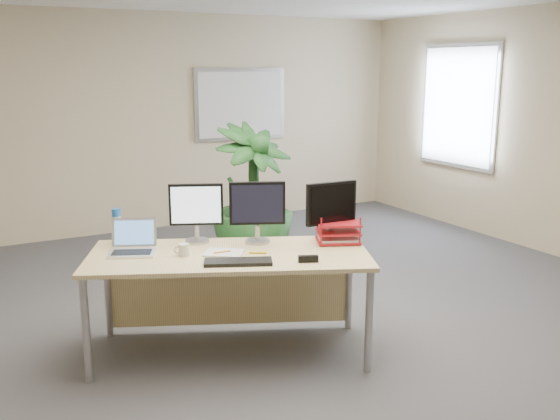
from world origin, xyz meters
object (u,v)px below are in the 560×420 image
floor_plant (252,208)px  monitor_left (196,209)px  desk (230,270)px  monitor_right (257,208)px  laptop (133,244)px

floor_plant → monitor_left: size_ratio=3.39×
desk → monitor_right: size_ratio=4.64×
monitor_left → laptop: size_ratio=1.11×
floor_plant → laptop: 1.65m
floor_plant → laptop: (-1.37, -0.91, 0.06)m
floor_plant → monitor_right: floor_plant is taller
floor_plant → monitor_right: bearing=-113.6°
monitor_left → desk: bearing=-63.1°
desk → floor_plant: bearing=57.6°
monitor_right → laptop: bearing=167.4°
monitor_left → laptop: 0.53m
laptop → desk: bearing=-21.8°
monitor_left → monitor_right: bearing=-29.3°
desk → monitor_right: (0.25, 0.05, 0.42)m
laptop → monitor_left: bearing=2.7°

